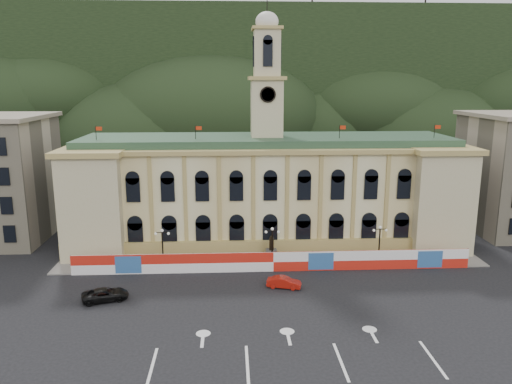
{
  "coord_description": "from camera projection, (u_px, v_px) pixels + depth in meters",
  "views": [
    {
      "loc": [
        -5.21,
        -43.93,
        23.41
      ],
      "look_at": [
        -2.03,
        18.0,
        9.58
      ],
      "focal_mm": 35.0,
      "sensor_mm": 36.0,
      "label": 1
    }
  ],
  "objects": [
    {
      "name": "ground",
      "position": [
        287.0,
        329.0,
        48.18
      ],
      "size": [
        260.0,
        260.0,
        0.0
      ],
      "primitive_type": "plane",
      "color": "black",
      "rests_on": "ground"
    },
    {
      "name": "lane_markings",
      "position": [
        293.0,
        357.0,
        43.3
      ],
      "size": [
        26.0,
        10.0,
        0.02
      ],
      "primitive_type": null,
      "color": "white",
      "rests_on": "ground"
    },
    {
      "name": "hill_ridge",
      "position": [
        246.0,
        93.0,
        162.86
      ],
      "size": [
        230.0,
        80.0,
        64.0
      ],
      "color": "black",
      "rests_on": "ground"
    },
    {
      "name": "city_hall",
      "position": [
        266.0,
        189.0,
        73.41
      ],
      "size": [
        56.2,
        17.6,
        37.1
      ],
      "color": "beige",
      "rests_on": "ground"
    },
    {
      "name": "hoarding_fence",
      "position": [
        274.0,
        262.0,
        62.6
      ],
      "size": [
        50.0,
        0.44,
        2.5
      ],
      "color": "red",
      "rests_on": "ground"
    },
    {
      "name": "pavement",
      "position": [
        272.0,
        263.0,
        65.46
      ],
      "size": [
        56.0,
        5.5,
        0.16
      ],
      "primitive_type": "cube",
      "color": "slate",
      "rests_on": "ground"
    },
    {
      "name": "statue",
      "position": [
        271.0,
        254.0,
        65.47
      ],
      "size": [
        1.4,
        1.4,
        3.72
      ],
      "color": "#595651",
      "rests_on": "ground"
    },
    {
      "name": "lamp_left",
      "position": [
        163.0,
        245.0,
        63.38
      ],
      "size": [
        1.96,
        0.44,
        5.15
      ],
      "color": "black",
      "rests_on": "ground"
    },
    {
      "name": "lamp_center",
      "position": [
        272.0,
        243.0,
        64.08
      ],
      "size": [
        1.96,
        0.44,
        5.15
      ],
      "color": "black",
      "rests_on": "ground"
    },
    {
      "name": "lamp_right",
      "position": [
        379.0,
        241.0,
        64.78
      ],
      "size": [
        1.96,
        0.44,
        5.15
      ],
      "color": "black",
      "rests_on": "ground"
    },
    {
      "name": "red_sedan",
      "position": [
        284.0,
        282.0,
        57.66
      ],
      "size": [
        3.24,
        4.6,
        1.3
      ],
      "primitive_type": "imported",
      "rotation": [
        0.0,
        0.0,
        1.32
      ],
      "color": "#A9160C",
      "rests_on": "ground"
    },
    {
      "name": "black_suv",
      "position": [
        105.0,
        295.0,
        54.27
      ],
      "size": [
        4.99,
        6.19,
        1.37
      ],
      "primitive_type": "imported",
      "rotation": [
        0.0,
        0.0,
        1.86
      ],
      "color": "black",
      "rests_on": "ground"
    }
  ]
}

